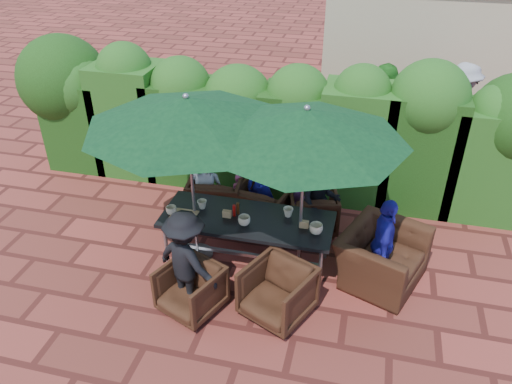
% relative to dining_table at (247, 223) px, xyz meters
% --- Properties ---
extents(ground, '(80.00, 80.00, 0.00)m').
position_rel_dining_table_xyz_m(ground, '(-0.22, -0.13, -0.68)').
color(ground, maroon).
rests_on(ground, ground).
extents(dining_table, '(2.33, 0.90, 0.75)m').
position_rel_dining_table_xyz_m(dining_table, '(0.00, 0.00, 0.00)').
color(dining_table, black).
rests_on(dining_table, ground).
extents(umbrella_left, '(2.64, 2.64, 2.46)m').
position_rel_dining_table_xyz_m(umbrella_left, '(-0.74, -0.02, 1.54)').
color(umbrella_left, gray).
rests_on(umbrella_left, ground).
extents(umbrella_right, '(2.49, 2.49, 2.46)m').
position_rel_dining_table_xyz_m(umbrella_right, '(0.73, -0.03, 1.54)').
color(umbrella_right, gray).
rests_on(umbrella_right, ground).
extents(chair_far_left, '(0.89, 0.85, 0.84)m').
position_rel_dining_table_xyz_m(chair_far_left, '(-0.75, 0.98, -0.25)').
color(chair_far_left, black).
rests_on(chair_far_left, ground).
extents(chair_far_mid, '(0.91, 0.88, 0.80)m').
position_rel_dining_table_xyz_m(chair_far_mid, '(0.03, 0.94, -0.27)').
color(chair_far_mid, black).
rests_on(chair_far_mid, ground).
extents(chair_far_right, '(0.87, 0.84, 0.74)m').
position_rel_dining_table_xyz_m(chair_far_right, '(0.77, 1.03, -0.30)').
color(chair_far_right, black).
rests_on(chair_far_right, ground).
extents(chair_near_left, '(0.88, 0.86, 0.71)m').
position_rel_dining_table_xyz_m(chair_near_left, '(-0.45, -1.07, -0.32)').
color(chair_near_left, black).
rests_on(chair_near_left, ground).
extents(chair_near_right, '(0.98, 0.95, 0.77)m').
position_rel_dining_table_xyz_m(chair_near_right, '(0.61, -0.89, -0.29)').
color(chair_near_right, black).
rests_on(chair_near_right, ground).
extents(chair_end_right, '(1.09, 1.32, 0.98)m').
position_rel_dining_table_xyz_m(chair_end_right, '(1.83, 0.08, -0.18)').
color(chair_end_right, black).
rests_on(chair_end_right, ground).
extents(adult_far_left, '(0.62, 0.46, 1.12)m').
position_rel_dining_table_xyz_m(adult_far_left, '(-0.92, 0.93, -0.11)').
color(adult_far_left, silver).
rests_on(adult_far_left, ground).
extents(adult_far_mid, '(0.46, 0.37, 1.24)m').
position_rel_dining_table_xyz_m(adult_far_mid, '(-0.05, 1.04, -0.05)').
color(adult_far_mid, '#1D1C98').
rests_on(adult_far_mid, ground).
extents(adult_far_right, '(0.66, 0.47, 1.25)m').
position_rel_dining_table_xyz_m(adult_far_right, '(0.88, 0.86, -0.05)').
color(adult_far_right, black).
rests_on(adult_far_right, ground).
extents(adult_near_left, '(0.96, 0.70, 1.37)m').
position_rel_dining_table_xyz_m(adult_near_left, '(-0.52, -0.96, 0.01)').
color(adult_near_left, black).
rests_on(adult_near_left, ground).
extents(adult_end_right, '(0.42, 0.78, 1.31)m').
position_rel_dining_table_xyz_m(adult_end_right, '(1.82, -0.01, -0.02)').
color(adult_end_right, '#1D1C98').
rests_on(adult_end_right, ground).
extents(child_left, '(0.33, 0.30, 0.76)m').
position_rel_dining_table_xyz_m(child_left, '(-0.41, 1.08, -0.30)').
color(child_left, '#C5457A').
rests_on(child_left, ground).
extents(child_right, '(0.31, 0.26, 0.77)m').
position_rel_dining_table_xyz_m(child_right, '(0.50, 1.09, -0.29)').
color(child_right, '#8C4392').
rests_on(child_right, ground).
extents(pedestrian_a, '(1.70, 0.73, 1.77)m').
position_rel_dining_table_xyz_m(pedestrian_a, '(1.65, 4.09, 0.21)').
color(pedestrian_a, '#287F22').
rests_on(pedestrian_a, ground).
extents(pedestrian_b, '(0.93, 0.66, 1.78)m').
position_rel_dining_table_xyz_m(pedestrian_b, '(2.56, 4.15, 0.21)').
color(pedestrian_b, '#C5457A').
rests_on(pedestrian_b, ground).
extents(pedestrian_c, '(1.23, 1.15, 1.81)m').
position_rel_dining_table_xyz_m(pedestrian_c, '(3.08, 4.30, 0.23)').
color(pedestrian_c, '#9D9CA5').
rests_on(pedestrian_c, ground).
extents(cup_a, '(0.15, 0.15, 0.12)m').
position_rel_dining_table_xyz_m(cup_a, '(-1.03, -0.15, 0.13)').
color(cup_a, beige).
rests_on(cup_a, dining_table).
extents(cup_b, '(0.13, 0.13, 0.12)m').
position_rel_dining_table_xyz_m(cup_b, '(-0.67, 0.09, 0.14)').
color(cup_b, beige).
rests_on(cup_b, dining_table).
extents(cup_c, '(0.17, 0.17, 0.13)m').
position_rel_dining_table_xyz_m(cup_c, '(0.00, -0.16, 0.14)').
color(cup_c, beige).
rests_on(cup_c, dining_table).
extents(cup_d, '(0.14, 0.14, 0.13)m').
position_rel_dining_table_xyz_m(cup_d, '(0.53, 0.18, 0.14)').
color(cup_d, beige).
rests_on(cup_d, dining_table).
extents(cup_e, '(0.18, 0.18, 0.14)m').
position_rel_dining_table_xyz_m(cup_e, '(0.95, -0.12, 0.14)').
color(cup_e, beige).
rests_on(cup_e, dining_table).
extents(ketchup_bottle, '(0.04, 0.04, 0.17)m').
position_rel_dining_table_xyz_m(ketchup_bottle, '(-0.18, 0.02, 0.16)').
color(ketchup_bottle, '#B20C0A').
rests_on(ketchup_bottle, dining_table).
extents(sauce_bottle, '(0.04, 0.04, 0.17)m').
position_rel_dining_table_xyz_m(sauce_bottle, '(-0.15, 0.08, 0.16)').
color(sauce_bottle, '#4C230C').
rests_on(sauce_bottle, dining_table).
extents(serving_tray, '(0.35, 0.25, 0.02)m').
position_rel_dining_table_xyz_m(serving_tray, '(-0.85, -0.14, 0.08)').
color(serving_tray, '#AC8053').
rests_on(serving_tray, dining_table).
extents(number_block_left, '(0.12, 0.06, 0.10)m').
position_rel_dining_table_xyz_m(number_block_left, '(-0.27, -0.04, 0.12)').
color(number_block_left, tan).
rests_on(number_block_left, dining_table).
extents(number_block_right, '(0.12, 0.06, 0.10)m').
position_rel_dining_table_xyz_m(number_block_right, '(0.78, -0.03, 0.12)').
color(number_block_right, tan).
rests_on(number_block_right, dining_table).
extents(hedge_wall, '(9.10, 1.60, 2.44)m').
position_rel_dining_table_xyz_m(hedge_wall, '(-0.41, 2.19, 0.62)').
color(hedge_wall, '#18340E').
rests_on(hedge_wall, ground).
extents(building, '(6.20, 3.08, 3.20)m').
position_rel_dining_table_xyz_m(building, '(3.28, 6.86, 0.93)').
color(building, '#BBAE8B').
rests_on(building, ground).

